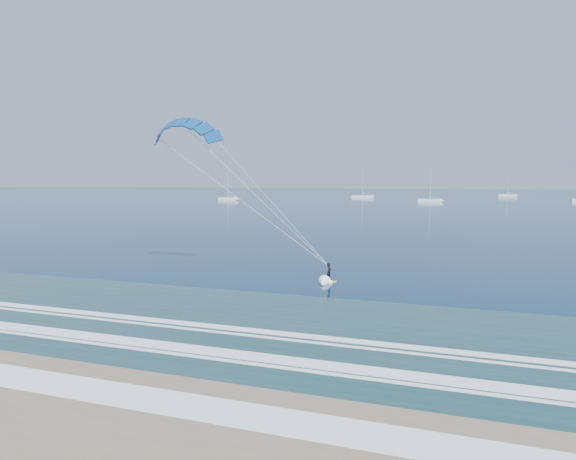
# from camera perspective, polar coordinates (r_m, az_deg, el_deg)

# --- Properties ---
(ground) EXTENTS (900.00, 900.00, 0.00)m
(ground) POSITION_cam_1_polar(r_m,az_deg,el_deg) (25.93, -25.71, -14.58)
(ground) COLOR #072C43
(ground) RESTS_ON ground
(kitesurfer_rig) EXTENTS (17.42, 5.08, 15.02)m
(kitesurfer_rig) POSITION_cam_1_polar(r_m,az_deg,el_deg) (43.87, -4.09, 4.31)
(kitesurfer_rig) COLOR gold
(kitesurfer_rig) RESTS_ON ground
(sailboat_0) EXTENTS (7.99, 2.40, 10.97)m
(sailboat_0) POSITION_cam_1_polar(r_m,az_deg,el_deg) (212.41, -6.69, 3.47)
(sailboat_0) COLOR silver
(sailboat_0) RESTS_ON ground
(sailboat_1) EXTENTS (9.81, 2.40, 13.07)m
(sailboat_1) POSITION_cam_1_polar(r_m,az_deg,el_deg) (240.61, 8.28, 3.71)
(sailboat_1) COLOR silver
(sailboat_1) RESTS_ON ground
(sailboat_2) EXTENTS (8.72, 2.40, 12.09)m
(sailboat_2) POSITION_cam_1_polar(r_m,az_deg,el_deg) (202.55, 15.50, 3.20)
(sailboat_2) COLOR silver
(sailboat_2) RESTS_ON ground
(sailboat_3) EXTENTS (8.31, 2.40, 11.36)m
(sailboat_3) POSITION_cam_1_polar(r_m,az_deg,el_deg) (276.55, 23.19, 3.56)
(sailboat_3) COLOR silver
(sailboat_3) RESTS_ON ground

